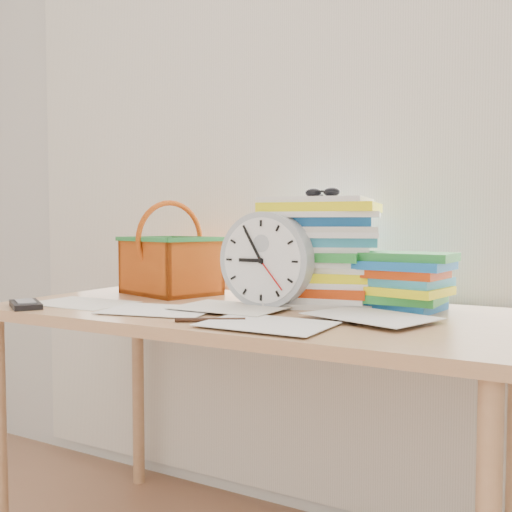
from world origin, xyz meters
The scene contains 10 objects.
curtain centered at (0.00, 1.98, 1.30)m, with size 2.40×0.01×2.50m, color white.
desk centered at (0.00, 1.60, 0.68)m, with size 1.40×0.70×0.75m.
paper_stack centered at (0.13, 1.78, 0.90)m, with size 0.34×0.28×0.30m, color white, non-canonical shape.
clock centered at (0.04, 1.63, 0.88)m, with size 0.26×0.26×0.05m, color #A8B0B7.
sunglasses centered at (0.16, 1.73, 1.07)m, with size 0.12×0.10×0.03m, color black, non-canonical shape.
book_stack centered at (0.38, 1.77, 0.83)m, with size 0.26×0.20×0.15m, color white, non-canonical shape.
basket centered at (-0.39, 1.76, 0.90)m, with size 0.30×0.23×0.30m, color #D45A14, non-canonical shape.
pen centered at (0.03, 1.36, 0.76)m, with size 0.01×0.01×0.16m, color black.
calculator centered at (-0.55, 1.32, 0.76)m, with size 0.15×0.07×0.02m, color black.
scattered_papers centered at (0.00, 1.60, 0.76)m, with size 1.26×0.42×0.02m, color white, non-canonical shape.
Camera 1 is at (0.76, 0.26, 0.98)m, focal length 40.00 mm.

